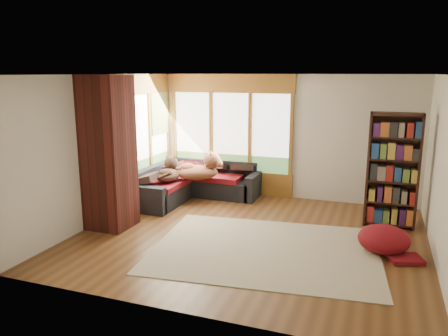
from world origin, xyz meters
The scene contains 17 objects.
floor centered at (0.00, 0.00, 0.00)m, with size 5.50×5.50×0.00m, color #523116.
ceiling centered at (0.00, 0.00, 2.60)m, with size 5.50×5.50×0.00m, color white.
wall_back centered at (0.00, 2.50, 1.30)m, with size 5.50×0.04×2.60m, color silver.
wall_front centered at (0.00, -2.50, 1.30)m, with size 5.50×0.04×2.60m, color silver.
wall_left centered at (-2.75, 0.00, 1.30)m, with size 0.04×5.00×2.60m, color silver.
wall_right centered at (2.75, 0.00, 1.30)m, with size 0.04×5.00×2.60m, color silver.
windows_back centered at (-1.20, 2.47, 1.35)m, with size 2.82×0.10×1.90m.
windows_left centered at (-2.72, 1.20, 1.35)m, with size 0.10×2.62×1.90m.
roller_blind centered at (-2.69, 2.03, 1.75)m, with size 0.03×0.72×0.90m, color #849857.
brick_chimney centered at (-2.40, -0.35, 1.30)m, with size 0.70×0.70×2.60m, color #471914.
sectional_sofa centered at (-1.95, 1.70, 0.30)m, with size 2.20×2.20×0.80m.
area_rug centered at (0.38, -0.45, 0.01)m, with size 3.35×2.56×0.01m, color silver.
bookshelf centered at (2.14, 1.30, 0.99)m, with size 0.85×0.28×1.98m.
pouf centered at (2.06, 0.07, 0.22)m, with size 0.75×0.75×0.41m, color maroon.
dog_tan centered at (-1.53, 1.55, 0.79)m, with size 1.02×0.84×0.50m.
dog_brindle centered at (-2.10, 1.24, 0.74)m, with size 0.59×0.81×0.41m.
throw_pillows centered at (-1.92, 1.85, 0.78)m, with size 1.98×1.68×0.45m.
Camera 1 is at (1.91, -6.50, 2.63)m, focal length 35.00 mm.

